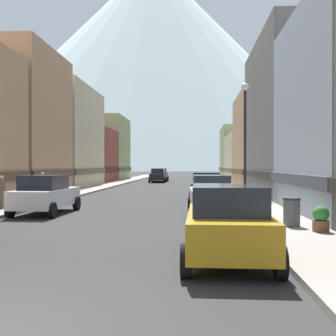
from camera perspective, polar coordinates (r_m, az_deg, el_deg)
The scene contains 23 objects.
sidewalk_left at distance 41.23m, azimuth -9.49°, elevation -2.61°, with size 2.50×100.00×0.15m, color gray.
sidewalk_right at distance 40.30m, azimuth 8.12°, elevation -2.68°, with size 2.50×100.00×0.15m, color gray.
storefront_left_2 at distance 34.88m, azimuth -21.31°, elevation 5.42°, with size 8.43×9.25×10.97m.
storefront_left_3 at distance 45.57m, azimuth -15.62°, elevation 3.79°, with size 9.08×12.45×10.22m.
storefront_left_4 at distance 56.22m, azimuth -12.23°, elevation 1.48°, with size 9.76×9.10×6.86m.
storefront_left_5 at distance 66.03m, azimuth -9.71°, elevation 2.46°, with size 9.45×10.89×9.53m.
storefront_right_2 at distance 32.33m, azimuth 19.17°, elevation 6.02°, with size 8.68×13.59×11.19m.
storefront_right_3 at distance 44.75m, azimuth 13.90°, elevation 3.35°, with size 7.43×11.40×9.42m.
storefront_right_4 at distance 57.26m, azimuth 12.92°, elevation 1.21°, with size 10.04×12.90×6.33m.
storefront_right_5 at distance 69.28m, azimuth 11.10°, elevation 1.86°, with size 9.62×11.07×8.31m.
car_left_1 at distance 20.28m, azimuth -16.16°, elevation -3.41°, with size 2.21×4.47×1.78m.
car_right_0 at distance 10.09m, azimuth 8.03°, elevation -7.27°, with size 2.12×4.43×1.78m.
car_right_1 at distance 19.40m, azimuth 5.84°, elevation -3.57°, with size 2.20×4.46×1.78m.
car_right_2 at distance 26.91m, azimuth 5.19°, elevation -2.46°, with size 2.17×4.45×1.78m.
car_driving_0 at distance 54.41m, azimuth -1.36°, elevation -1.00°, with size 2.06×4.40×1.78m.
car_driving_1 at distance 58.49m, azimuth -1.02°, elevation -0.90°, with size 2.06×4.40×1.78m.
trash_bin_right at distance 15.15m, azimuth 16.31°, elevation -5.68°, with size 0.59×0.59×0.98m.
potted_plant_0 at distance 14.24m, azimuth 19.88°, elevation -6.45°, with size 0.52×0.52×0.82m.
potted_plant_2 at distance 24.06m, azimuth 13.07°, elevation -3.50°, with size 0.56×0.56×0.86m.
pedestrian_0 at distance 27.04m, azimuth -16.54°, elevation -2.43°, with size 0.36×0.36×1.66m.
pedestrian_1 at distance 21.94m, azimuth -21.50°, elevation -3.20°, with size 0.36×0.36×1.58m.
streetlamp_right at distance 19.80m, azimuth 10.33°, elevation 5.45°, with size 0.36×0.36×5.86m.
mountain_backdrop at distance 273.82m, azimuth -2.10°, elevation 13.80°, with size 242.85×242.85×131.23m, color silver.
Camera 1 is at (3.01, -5.11, 2.25)m, focal length 45.27 mm.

